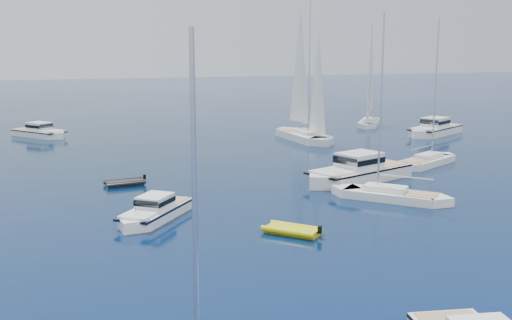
{
  "coord_description": "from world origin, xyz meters",
  "views": [
    {
      "loc": [
        -18.7,
        -21.9,
        11.22
      ],
      "look_at": [
        -3.37,
        24.04,
        2.2
      ],
      "focal_mm": 43.0,
      "sensor_mm": 36.0,
      "label": 1
    }
  ],
  "objects": [
    {
      "name": "ground",
      "position": [
        0.0,
        0.0,
        0.0
      ],
      "size": [
        400.0,
        400.0,
        0.0
      ],
      "primitive_type": "plane",
      "color": "#091D57",
      "rests_on": "ground"
    },
    {
      "name": "motor_cruiser_left",
      "position": [
        -12.73,
        17.17,
        0.0
      ],
      "size": [
        6.67,
        7.61,
        2.05
      ],
      "primitive_type": null,
      "rotation": [
        0.0,
        0.0,
        2.48
      ],
      "color": "white",
      "rests_on": "ground"
    },
    {
      "name": "motor_cruiser_centre",
      "position": [
        5.41,
        23.42,
        0.0
      ],
      "size": [
        12.15,
        7.52,
        3.06
      ],
      "primitive_type": null,
      "rotation": [
        0.0,
        0.0,
        1.94
      ],
      "color": "silver",
      "rests_on": "ground"
    },
    {
      "name": "motor_cruiser_distant",
      "position": [
        27.67,
        44.76,
        0.0
      ],
      "size": [
        11.15,
        8.34,
        2.87
      ],
      "primitive_type": null,
      "rotation": [
        0.0,
        0.0,
        2.09
      ],
      "color": "white",
      "rests_on": "ground"
    },
    {
      "name": "motor_cruiser_horizon",
      "position": [
        -20.27,
        58.93,
        0.0
      ],
      "size": [
        7.71,
        8.67,
        2.34
      ],
      "primitive_type": null,
      "rotation": [
        0.0,
        0.0,
        3.82
      ],
      "color": "white",
      "rests_on": "ground"
    },
    {
      "name": "sailboat_mid_r",
      "position": [
        4.71,
        16.8,
        0.0
      ],
      "size": [
        8.5,
        8.66,
        14.15
      ],
      "primitive_type": null,
      "rotation": [
        0.0,
        0.0,
        0.77
      ],
      "color": "white",
      "rests_on": "ground"
    },
    {
      "name": "sailboat_centre",
      "position": [
        15.14,
        27.68,
        0.0
      ],
      "size": [
        9.81,
        6.92,
        14.39
      ],
      "primitive_type": null,
      "rotation": [
        0.0,
        0.0,
        5.21
      ],
      "color": "silver",
      "rests_on": "ground"
    },
    {
      "name": "sailboat_sails_r",
      "position": [
        10.1,
        46.19,
        0.0
      ],
      "size": [
        4.31,
        13.11,
        18.95
      ],
      "primitive_type": null,
      "rotation": [
        0.0,
        0.0,
        3.22
      ],
      "color": "silver",
      "rests_on": "ground"
    },
    {
      "name": "sailboat_sails_far",
      "position": [
        24.56,
        56.02,
        0.0
      ],
      "size": [
        8.01,
        9.78,
        14.89
      ],
      "primitive_type": null,
      "rotation": [
        0.0,
        0.0,
        2.52
      ],
      "color": "silver",
      "rests_on": "ground"
    },
    {
      "name": "tender_yellow",
      "position": [
        -5.31,
        11.32,
        0.0
      ],
      "size": [
        3.94,
        4.0,
        0.95
      ],
      "primitive_type": null,
      "rotation": [
        0.0,
        0.0,
        0.76
      ],
      "color": "#D3CD0C",
      "rests_on": "ground"
    },
    {
      "name": "tender_grey_far",
      "position": [
        -13.42,
        27.95,
        0.0
      ],
      "size": [
        3.6,
        2.33,
        0.95
      ],
      "primitive_type": null,
      "rotation": [
        0.0,
        0.0,
        1.71
      ],
      "color": "black",
      "rests_on": "ground"
    }
  ]
}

